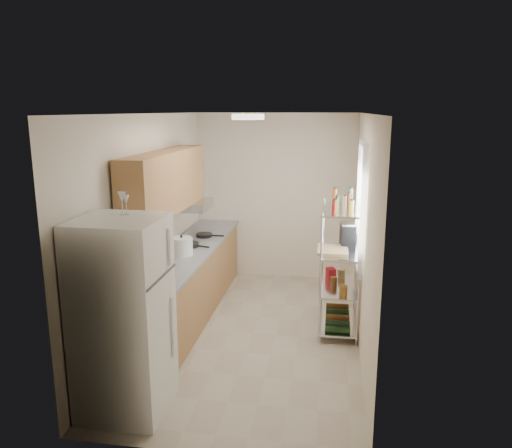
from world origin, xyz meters
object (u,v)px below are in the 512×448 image
at_px(rice_cooker, 182,246).
at_px(frying_pan_large, 189,245).
at_px(espresso_machine, 348,234).
at_px(refrigerator, 123,317).
at_px(cutting_board, 333,250).

height_order(rice_cooker, frying_pan_large, rice_cooker).
bearing_deg(frying_pan_large, espresso_machine, 13.53).
bearing_deg(refrigerator, frying_pan_large, 91.83).
height_order(frying_pan_large, espresso_machine, espresso_machine).
relative_size(rice_cooker, frying_pan_large, 0.99).
distance_m(rice_cooker, frying_pan_large, 0.39).
bearing_deg(espresso_machine, frying_pan_large, 171.58).
xyz_separation_m(cutting_board, espresso_machine, (0.17, 0.24, 0.13)).
distance_m(rice_cooker, espresso_machine, 2.03).
xyz_separation_m(refrigerator, rice_cooker, (-0.04, 1.85, 0.13)).
bearing_deg(frying_pan_large, refrigerator, -72.46).
bearing_deg(refrigerator, cutting_board, 47.00).
height_order(refrigerator, frying_pan_large, refrigerator).
bearing_deg(refrigerator, espresso_machine, 47.75).
relative_size(frying_pan_large, espresso_machine, 0.92).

